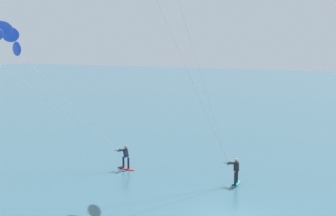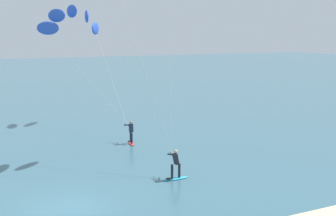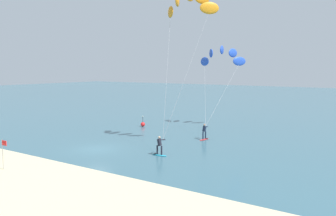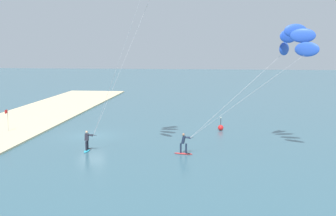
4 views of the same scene
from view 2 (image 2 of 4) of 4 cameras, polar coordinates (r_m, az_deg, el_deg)
The scene contains 2 objects.
ground_plane at distance 19.65m, azimuth -13.93°, elevation -13.50°, with size 240.00×240.00×0.00m, color #386070.
kitesurfer_mid_water at distance 36.21m, azimuth -13.04°, elevation 11.46°, with size 5.80×10.93×10.28m.
Camera 2 is at (-2.95, -17.76, 7.87)m, focal length 43.45 mm.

